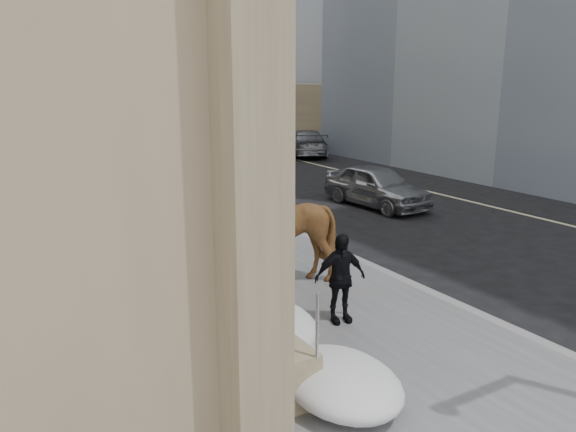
# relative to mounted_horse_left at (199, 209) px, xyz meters

# --- Properties ---
(ground) EXTENTS (140.00, 140.00, 0.00)m
(ground) POSITION_rel_mounted_horse_left_xyz_m (0.54, -5.37, -1.24)
(ground) COLOR black
(ground) RESTS_ON ground
(sidewalk) EXTENTS (5.00, 80.00, 0.12)m
(sidewalk) POSITION_rel_mounted_horse_left_xyz_m (0.54, 4.63, -1.18)
(sidewalk) COLOR #515153
(sidewalk) RESTS_ON ground
(curb) EXTENTS (0.24, 80.00, 0.12)m
(curb) POSITION_rel_mounted_horse_left_xyz_m (3.16, 4.63, -1.18)
(curb) COLOR slate
(curb) RESTS_ON ground
(lane_line) EXTENTS (0.15, 70.00, 0.01)m
(lane_line) POSITION_rel_mounted_horse_left_xyz_m (11.04, 4.63, -1.24)
(lane_line) COLOR #BFB78C
(lane_line) RESTS_ON ground
(far_podium) EXTENTS (2.00, 80.00, 4.00)m
(far_podium) POSITION_rel_mounted_horse_left_xyz_m (16.04, 4.63, 0.76)
(far_podium) COLOR #7D6A51
(far_podium) RESTS_ON ground
(streetlight_mid) EXTENTS (1.71, 0.24, 8.00)m
(streetlight_mid) POSITION_rel_mounted_horse_left_xyz_m (3.28, 8.63, 3.34)
(streetlight_mid) COLOR #2D2D30
(streetlight_mid) RESTS_ON ground
(streetlight_far) EXTENTS (1.71, 0.24, 8.00)m
(streetlight_far) POSITION_rel_mounted_horse_left_xyz_m (3.28, 28.63, 3.34)
(streetlight_far) COLOR #2D2D30
(streetlight_far) RESTS_ON ground
(traffic_signal) EXTENTS (4.10, 0.22, 6.00)m
(traffic_signal) POSITION_rel_mounted_horse_left_xyz_m (2.62, 16.63, 2.76)
(traffic_signal) COLOR #2D2D30
(traffic_signal) RESTS_ON ground
(snow_bank) EXTENTS (1.70, 18.10, 0.76)m
(snow_bank) POSITION_rel_mounted_horse_left_xyz_m (-0.88, 2.74, -0.77)
(snow_bank) COLOR silver
(snow_bank) RESTS_ON sidewalk
(mounted_horse_left) EXTENTS (2.05, 2.77, 2.73)m
(mounted_horse_left) POSITION_rel_mounted_horse_left_xyz_m (0.00, 0.00, 0.00)
(mounted_horse_left) COLOR #442D14
(mounted_horse_left) RESTS_ON sidewalk
(mounted_horse_right) EXTENTS (2.50, 2.63, 2.80)m
(mounted_horse_right) POSITION_rel_mounted_horse_left_xyz_m (0.66, -2.76, 0.11)
(mounted_horse_right) COLOR #462B14
(mounted_horse_right) RESTS_ON sidewalk
(pedestrian) EXTENTS (1.04, 0.59, 1.67)m
(pedestrian) POSITION_rel_mounted_horse_left_xyz_m (0.65, -5.20, -0.29)
(pedestrian) COLOR black
(pedestrian) RESTS_ON sidewalk
(car_silver) EXTENTS (2.01, 4.42, 1.47)m
(car_silver) POSITION_rel_mounted_horse_left_xyz_m (7.55, 2.27, -0.50)
(car_silver) COLOR gray
(car_silver) RESTS_ON ground
(car_grey) EXTENTS (4.08, 5.59, 1.50)m
(car_grey) POSITION_rel_mounted_horse_left_xyz_m (12.42, 14.78, -0.49)
(car_grey) COLOR slate
(car_grey) RESTS_ON ground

